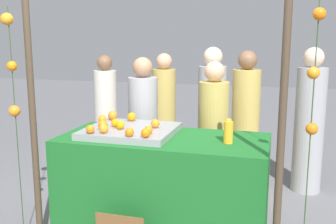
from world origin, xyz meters
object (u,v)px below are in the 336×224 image
(stall_counter, at_px, (163,187))
(orange_0, at_px, (115,123))
(vendor_left, at_px, (143,135))
(juice_bottle, at_px, (228,132))
(vendor_right, at_px, (213,141))
(orange_1, at_px, (104,129))

(stall_counter, bearing_deg, orange_0, 178.04)
(orange_0, height_order, vendor_left, vendor_left)
(juice_bottle, height_order, vendor_right, vendor_right)
(stall_counter, height_order, vendor_right, vendor_right)
(juice_bottle, bearing_deg, vendor_right, 107.53)
(juice_bottle, bearing_deg, vendor_left, 142.86)
(vendor_left, bearing_deg, orange_0, -91.39)
(juice_bottle, xyz_separation_m, vendor_right, (-0.26, 0.82, -0.31))
(juice_bottle, height_order, vendor_left, vendor_left)
(orange_0, xyz_separation_m, juice_bottle, (1.05, -0.06, -0.00))
(orange_1, xyz_separation_m, vendor_left, (0.01, 0.98, -0.29))
(orange_0, bearing_deg, orange_1, -88.80)
(orange_1, height_order, juice_bottle, juice_bottle)
(vendor_right, bearing_deg, vendor_left, -177.28)
(stall_counter, distance_m, orange_1, 0.77)
(orange_0, bearing_deg, stall_counter, -1.96)
(orange_1, bearing_deg, vendor_right, 52.12)
(juice_bottle, distance_m, vendor_left, 1.33)
(orange_1, height_order, vendor_right, vendor_right)
(orange_0, relative_size, juice_bottle, 0.37)
(stall_counter, xyz_separation_m, vendor_right, (0.32, 0.77, 0.26))
(vendor_right, bearing_deg, juice_bottle, -72.47)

